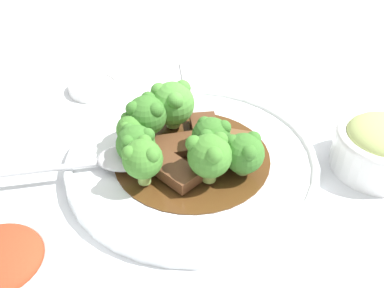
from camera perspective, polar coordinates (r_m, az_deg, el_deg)
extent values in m
plane|color=silver|center=(0.53, 0.00, -2.86)|extent=(4.00, 4.00, 0.00)
cylinder|color=white|center=(0.53, 0.00, -2.29)|extent=(0.29, 0.29, 0.01)
torus|color=white|center=(0.52, 0.00, -1.71)|extent=(0.29, 0.29, 0.01)
cylinder|color=#4C2D14|center=(0.52, 0.00, -1.65)|extent=(0.18, 0.18, 0.00)
cube|color=#56331E|center=(0.52, -3.00, -0.29)|extent=(0.07, 0.05, 0.01)
cube|color=#56331E|center=(0.49, -2.25, -3.44)|extent=(0.06, 0.06, 0.01)
cube|color=brown|center=(0.52, 6.05, -0.10)|extent=(0.04, 0.05, 0.02)
cube|color=#56331E|center=(0.55, 1.78, 1.59)|extent=(0.04, 0.07, 0.01)
cylinder|color=#8EB756|center=(0.53, -7.54, 0.19)|extent=(0.01, 0.01, 0.01)
sphere|color=#427F2D|center=(0.52, -7.71, 1.85)|extent=(0.04, 0.04, 0.04)
sphere|color=#427F2D|center=(0.51, -6.59, 2.75)|extent=(0.01, 0.01, 0.01)
sphere|color=#427F2D|center=(0.52, -8.33, 3.30)|extent=(0.01, 0.01, 0.01)
sphere|color=#427F2D|center=(0.51, -8.47, 2.07)|extent=(0.01, 0.01, 0.01)
cylinder|color=#7FA84C|center=(0.50, 6.44, -3.06)|extent=(0.01, 0.01, 0.01)
sphere|color=#387028|center=(0.48, 6.61, -1.20)|extent=(0.04, 0.04, 0.04)
sphere|color=#387028|center=(0.48, 7.81, 0.64)|extent=(0.02, 0.02, 0.02)
sphere|color=#387028|center=(0.48, 5.10, 0.25)|extent=(0.02, 0.02, 0.02)
sphere|color=#387028|center=(0.47, 7.25, -1.09)|extent=(0.02, 0.02, 0.02)
cylinder|color=#8EB756|center=(0.48, -6.10, -4.05)|extent=(0.01, 0.01, 0.02)
sphere|color=#427F2D|center=(0.47, -6.29, -1.90)|extent=(0.04, 0.04, 0.04)
sphere|color=#427F2D|center=(0.47, -6.05, 0.23)|extent=(0.02, 0.02, 0.02)
sphere|color=#427F2D|center=(0.46, -7.97, -1.19)|extent=(0.02, 0.02, 0.02)
sphere|color=#427F2D|center=(0.45, -5.14, -1.43)|extent=(0.02, 0.02, 0.02)
cylinder|color=#8EB756|center=(0.51, -6.98, -1.82)|extent=(0.01, 0.01, 0.01)
sphere|color=#387028|center=(0.50, -7.16, -0.06)|extent=(0.04, 0.04, 0.04)
sphere|color=#387028|center=(0.50, -7.99, 1.84)|extent=(0.02, 0.02, 0.02)
sphere|color=#387028|center=(0.48, -8.14, 0.16)|extent=(0.02, 0.02, 0.02)
sphere|color=#387028|center=(0.49, -5.68, 1.10)|extent=(0.02, 0.02, 0.02)
cylinder|color=#8EB756|center=(0.56, -2.43, 2.95)|extent=(0.02, 0.02, 0.01)
sphere|color=#4C8E38|center=(0.55, -2.50, 5.14)|extent=(0.05, 0.05, 0.05)
sphere|color=#4C8E38|center=(0.55, -4.22, 6.71)|extent=(0.02, 0.02, 0.02)
sphere|color=#4C8E38|center=(0.53, -2.18, 5.51)|extent=(0.02, 0.02, 0.02)
sphere|color=#4C8E38|center=(0.55, -1.22, 7.09)|extent=(0.02, 0.02, 0.02)
cylinder|color=#8EB756|center=(0.54, -5.64, 1.44)|extent=(0.02, 0.02, 0.02)
sphere|color=#387028|center=(0.53, -5.81, 3.62)|extent=(0.05, 0.05, 0.05)
sphere|color=#387028|center=(0.52, -7.46, 4.43)|extent=(0.02, 0.02, 0.02)
sphere|color=#387028|center=(0.51, -4.65, 4.27)|extent=(0.02, 0.02, 0.02)
sphere|color=#387028|center=(0.53, -5.59, 5.69)|extent=(0.02, 0.02, 0.02)
cylinder|color=#8EB756|center=(0.52, 2.41, -1.11)|extent=(0.01, 0.01, 0.01)
sphere|color=#387028|center=(0.50, 2.47, 0.68)|extent=(0.04, 0.04, 0.04)
sphere|color=#387028|center=(0.49, 1.83, 0.93)|extent=(0.02, 0.02, 0.02)
sphere|color=#387028|center=(0.50, 4.09, 1.86)|extent=(0.02, 0.02, 0.02)
sphere|color=#387028|center=(0.50, 1.60, 2.58)|extent=(0.02, 0.02, 0.02)
cylinder|color=#8EB756|center=(0.48, 2.18, -3.79)|extent=(0.02, 0.02, 0.02)
sphere|color=#427F2D|center=(0.47, 2.26, -1.52)|extent=(0.05, 0.05, 0.05)
sphere|color=#427F2D|center=(0.45, 2.79, -1.42)|extent=(0.02, 0.02, 0.02)
sphere|color=#427F2D|center=(0.47, 3.56, 0.50)|extent=(0.02, 0.02, 0.02)
sphere|color=#427F2D|center=(0.46, 0.54, 0.04)|extent=(0.02, 0.02, 0.02)
ellipsoid|color=#B7B7BC|center=(0.51, -8.12, -1.65)|extent=(0.07, 0.06, 0.01)
cylinder|color=#B7B7BC|center=(0.52, -19.26, -3.19)|extent=(0.13, 0.03, 0.01)
cylinder|color=white|center=(0.45, -22.19, -16.57)|extent=(0.05, 0.05, 0.01)
cylinder|color=white|center=(0.44, -22.74, -15.26)|extent=(0.10, 0.10, 0.04)
cylinder|color=white|center=(0.57, 22.24, -2.38)|extent=(0.06, 0.06, 0.01)
cylinder|color=white|center=(0.56, 22.68, -0.94)|extent=(0.11, 0.11, 0.04)
torus|color=white|center=(0.55, 23.23, 0.80)|extent=(0.11, 0.11, 0.01)
cylinder|color=white|center=(0.68, -12.40, 7.01)|extent=(0.07, 0.07, 0.01)
torus|color=white|center=(0.68, -12.46, 7.37)|extent=(0.07, 0.07, 0.01)
cube|color=silver|center=(0.71, 3.48, 9.10)|extent=(0.12, 0.08, 0.01)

